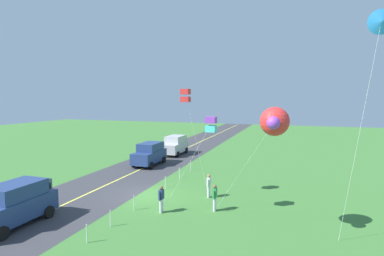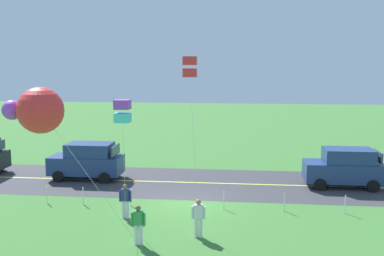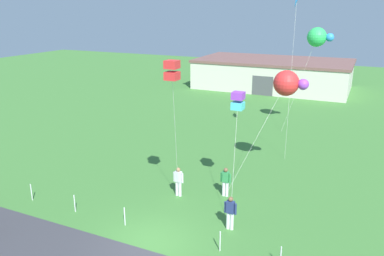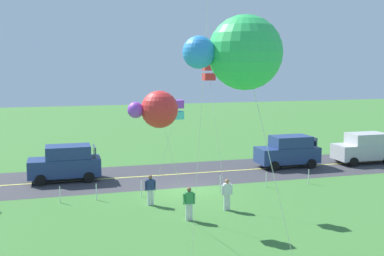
# 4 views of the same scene
# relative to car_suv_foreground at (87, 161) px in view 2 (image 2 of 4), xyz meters

# --- Properties ---
(ground_plane) EXTENTS (120.00, 120.00, 0.10)m
(ground_plane) POSITION_rel_car_suv_foreground_xyz_m (-6.78, 4.21, -1.20)
(ground_plane) COLOR #3D7533
(asphalt_road) EXTENTS (120.00, 7.00, 0.00)m
(asphalt_road) POSITION_rel_car_suv_foreground_xyz_m (-6.78, 0.21, -1.15)
(asphalt_road) COLOR #38383D
(asphalt_road) RESTS_ON ground
(road_centre_stripe) EXTENTS (120.00, 0.16, 0.00)m
(road_centre_stripe) POSITION_rel_car_suv_foreground_xyz_m (-6.78, 0.21, -1.15)
(road_centre_stripe) COLOR #E5E04C
(road_centre_stripe) RESTS_ON asphalt_road
(car_suv_foreground) EXTENTS (4.40, 2.12, 2.24)m
(car_suv_foreground) POSITION_rel_car_suv_foreground_xyz_m (0.00, 0.00, 0.00)
(car_suv_foreground) COLOR navy
(car_suv_foreground) RESTS_ON ground
(car_parked_west_near) EXTENTS (4.40, 2.12, 2.24)m
(car_parked_west_near) POSITION_rel_car_suv_foreground_xyz_m (-15.35, 0.16, 0.00)
(car_parked_west_near) COLOR navy
(car_parked_west_near) RESTS_ON ground
(person_adult_near) EXTENTS (0.58, 0.22, 1.60)m
(person_adult_near) POSITION_rel_car_suv_foreground_xyz_m (-4.13, 6.63, -0.29)
(person_adult_near) COLOR silver
(person_adult_near) RESTS_ON ground
(person_adult_companion) EXTENTS (0.58, 0.22, 1.60)m
(person_adult_companion) POSITION_rel_car_suv_foreground_xyz_m (-7.66, 8.53, -0.29)
(person_adult_companion) COLOR silver
(person_adult_companion) RESTS_ON ground
(person_child_watcher) EXTENTS (0.58, 0.22, 1.60)m
(person_child_watcher) POSITION_rel_car_suv_foreground_xyz_m (-5.41, 9.53, -0.29)
(person_child_watcher) COLOR silver
(person_child_watcher) RESTS_ON ground
(kite_red_low) EXTENTS (1.02, 3.09, 5.68)m
(kite_red_low) POSITION_rel_car_suv_foreground_xyz_m (-4.85, 9.43, 4.08)
(kite_red_low) COLOR silver
(kite_red_low) RESTS_ON ground
(kite_blue_mid) EXTENTS (0.80, 1.78, 7.33)m
(kite_blue_mid) POSITION_rel_car_suv_foreground_xyz_m (-7.16, 7.05, 5.73)
(kite_blue_mid) COLOR silver
(kite_blue_mid) RESTS_ON ground
(kite_yellow_high) EXTENTS (3.31, 4.17, 6.32)m
(kite_yellow_high) POSITION_rel_car_suv_foreground_xyz_m (-3.24, 12.99, 4.46)
(kite_yellow_high) COLOR silver
(kite_yellow_high) RESTS_ON ground
(fence_post_0) EXTENTS (0.05, 0.05, 0.90)m
(fence_post_0) POSITION_rel_car_suv_foreground_xyz_m (-14.31, 4.91, -0.70)
(fence_post_0) COLOR silver
(fence_post_0) RESTS_ON ground
(fence_post_1) EXTENTS (0.05, 0.05, 0.90)m
(fence_post_1) POSITION_rel_car_suv_foreground_xyz_m (-11.48, 4.91, -0.70)
(fence_post_1) COLOR silver
(fence_post_1) RESTS_ON ground
(fence_post_2) EXTENTS (0.05, 0.05, 0.90)m
(fence_post_2) POSITION_rel_car_suv_foreground_xyz_m (-8.58, 4.91, -0.70)
(fence_post_2) COLOR silver
(fence_post_2) RESTS_ON ground
(fence_post_3) EXTENTS (0.05, 0.05, 0.90)m
(fence_post_3) POSITION_rel_car_suv_foreground_xyz_m (-3.95, 4.91, -0.70)
(fence_post_3) COLOR silver
(fence_post_3) RESTS_ON ground
(fence_post_4) EXTENTS (0.05, 0.05, 0.90)m
(fence_post_4) POSITION_rel_car_suv_foreground_xyz_m (-1.49, 4.91, -0.70)
(fence_post_4) COLOR silver
(fence_post_4) RESTS_ON ground
(fence_post_5) EXTENTS (0.05, 0.05, 0.90)m
(fence_post_5) POSITION_rel_car_suv_foreground_xyz_m (0.41, 4.91, -0.70)
(fence_post_5) COLOR silver
(fence_post_5) RESTS_ON ground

